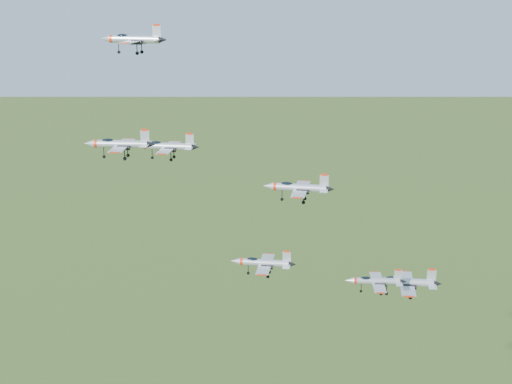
# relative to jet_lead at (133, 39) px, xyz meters

# --- Properties ---
(jet_lead) EXTENTS (13.13, 10.78, 3.52)m
(jet_lead) POSITION_rel_jet_lead_xyz_m (0.00, 0.00, 0.00)
(jet_lead) COLOR silver
(jet_left_high) EXTENTS (12.10, 10.01, 3.23)m
(jet_left_high) POSITION_rel_jet_lead_xyz_m (8.44, -7.94, -18.13)
(jet_left_high) COLOR silver
(jet_right_high) EXTENTS (11.44, 9.55, 3.06)m
(jet_right_high) POSITION_rel_jet_lead_xyz_m (6.67, -25.09, -14.00)
(jet_right_high) COLOR silver
(jet_left_low) EXTENTS (12.98, 10.68, 3.48)m
(jet_left_low) POSITION_rel_jet_lead_xyz_m (32.09, -5.34, -25.22)
(jet_left_low) COLOR silver
(jet_right_low) EXTENTS (10.94, 9.04, 2.93)m
(jet_right_low) POSITION_rel_jet_lead_xyz_m (28.68, -20.63, -33.89)
(jet_right_low) COLOR silver
(jet_trail) EXTENTS (11.35, 9.49, 3.04)m
(jet_trail) POSITION_rel_jet_lead_xyz_m (46.62, -4.90, -42.34)
(jet_trail) COLOR silver
(jet_extra) EXTENTS (13.97, 11.56, 3.73)m
(jet_extra) POSITION_rel_jet_lead_xyz_m (51.79, -0.71, -43.87)
(jet_extra) COLOR silver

